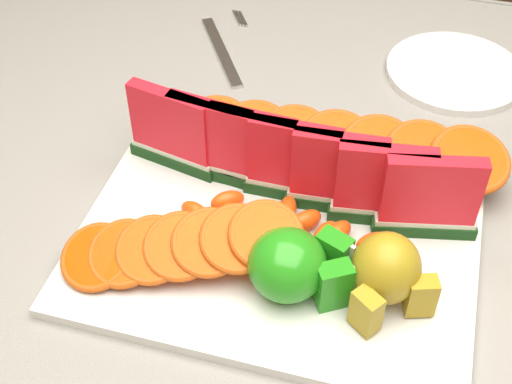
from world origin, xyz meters
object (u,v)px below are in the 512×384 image
platter (278,240)px  apple_cluster (295,266)px  pear_cluster (387,272)px  fork (223,48)px  side_plate (455,72)px

platter → apple_cluster: apple_cluster is taller
apple_cluster → pear_cluster: bearing=6.9°
fork → platter: bearing=-63.8°
apple_cluster → fork: apple_cluster is taller
side_plate → platter: bearing=-113.5°
platter → apple_cluster: 0.08m
platter → fork: size_ratio=2.17×
platter → pear_cluster: bearing=-23.2°
apple_cluster → side_plate: bearing=73.4°
pear_cluster → fork: (-0.27, 0.37, -0.05)m
apple_cluster → pear_cluster: (0.08, 0.01, 0.01)m
apple_cluster → side_plate: (0.12, 0.41, -0.04)m
side_plate → fork: 0.31m
platter → side_plate: 0.38m
platter → fork: 0.36m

